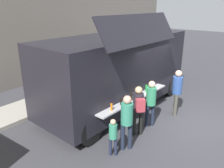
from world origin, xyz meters
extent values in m
plane|color=#38383D|center=(0.00, 0.00, 0.00)|extent=(60.00, 60.00, 0.00)
cube|color=black|center=(-0.68, 2.42, 1.60)|extent=(6.63, 2.68, 2.59)
cube|color=black|center=(-1.40, 0.98, 3.28)|extent=(3.61, 0.72, 0.90)
cube|color=black|center=(-1.38, 1.30, 1.91)|extent=(3.41, 0.24, 1.17)
cube|color=#B7B7BC|center=(-1.39, 1.09, 0.96)|extent=(3.60, 0.50, 0.05)
cylinder|color=orange|center=(-2.66, 1.11, 1.09)|extent=(0.06, 0.06, 0.22)
cylinder|color=black|center=(-2.14, 1.13, 1.09)|extent=(0.08, 0.08, 0.21)
cylinder|color=black|center=(-1.65, 1.07, 1.09)|extent=(0.08, 0.08, 0.22)
cylinder|color=orange|center=(-1.13, 1.06, 1.10)|extent=(0.07, 0.07, 0.23)
cylinder|color=green|center=(-0.65, 1.09, 1.11)|extent=(0.07, 0.07, 0.25)
cylinder|color=black|center=(-0.14, 1.05, 1.09)|extent=(0.06, 0.06, 0.21)
cube|color=black|center=(2.53, 2.29, 2.06)|extent=(0.16, 2.06, 1.14)
cylinder|color=black|center=(1.92, 3.38, 0.45)|extent=(0.90, 0.28, 0.90)
cylinder|color=black|center=(1.84, 1.26, 0.45)|extent=(0.90, 0.28, 0.90)
cylinder|color=black|center=(-3.20, 3.59, 0.45)|extent=(0.90, 0.28, 0.90)
cylinder|color=black|center=(-3.29, 1.47, 0.45)|extent=(0.90, 0.28, 0.90)
cylinder|color=#2D6139|center=(3.28, 4.72, 0.45)|extent=(0.60, 0.60, 0.89)
cylinder|color=#1D2335|center=(-1.30, 0.63, 0.40)|extent=(0.13, 0.13, 0.81)
cylinder|color=#1D2335|center=(-1.11, 0.53, 0.40)|extent=(0.13, 0.13, 0.81)
cylinder|color=#328C60|center=(-1.21, 0.58, 1.11)|extent=(0.33, 0.33, 0.61)
sphere|color=beige|center=(-1.21, 0.58, 1.53)|extent=(0.23, 0.23, 0.23)
cylinder|color=black|center=(-2.02, 0.70, 0.41)|extent=(0.13, 0.13, 0.81)
cylinder|color=black|center=(-1.87, 0.55, 0.41)|extent=(0.13, 0.13, 0.81)
cylinder|color=#25232A|center=(-1.95, 0.63, 1.12)|extent=(0.34, 0.34, 0.61)
sphere|color=#D9AE81|center=(-1.95, 0.63, 1.54)|extent=(0.23, 0.23, 0.23)
cube|color=#AA3741|center=(-2.13, 0.44, 1.15)|extent=(0.32, 0.32, 0.40)
cylinder|color=#1D2435|center=(-2.90, 0.52, 0.41)|extent=(0.13, 0.13, 0.82)
cylinder|color=#1D2435|center=(-2.72, 0.38, 0.41)|extent=(0.13, 0.13, 0.82)
cylinder|color=#318268|center=(-2.81, 0.45, 1.13)|extent=(0.34, 0.34, 0.62)
sphere|color=#DFA48A|center=(-2.81, 0.45, 1.56)|extent=(0.23, 0.23, 0.23)
cylinder|color=#4A483E|center=(0.07, 0.21, 0.43)|extent=(0.14, 0.14, 0.86)
cylinder|color=#4A483E|center=(0.29, 0.30, 0.43)|extent=(0.14, 0.14, 0.86)
cylinder|color=#2C4A8B|center=(0.18, 0.26, 1.18)|extent=(0.36, 0.36, 0.65)
sphere|color=#D6A385|center=(0.18, 0.26, 1.63)|extent=(0.24, 0.24, 0.24)
cylinder|color=#1F253A|center=(-3.33, 0.62, 0.28)|extent=(0.09, 0.09, 0.55)
cylinder|color=#1F253A|center=(-3.24, 0.50, 0.28)|extent=(0.09, 0.09, 0.55)
cylinder|color=#348768|center=(-3.29, 0.56, 0.76)|extent=(0.23, 0.23, 0.42)
sphere|color=tan|center=(-3.29, 0.56, 1.04)|extent=(0.15, 0.15, 0.15)
camera|label=1|loc=(-7.55, -2.76, 4.02)|focal=36.69mm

